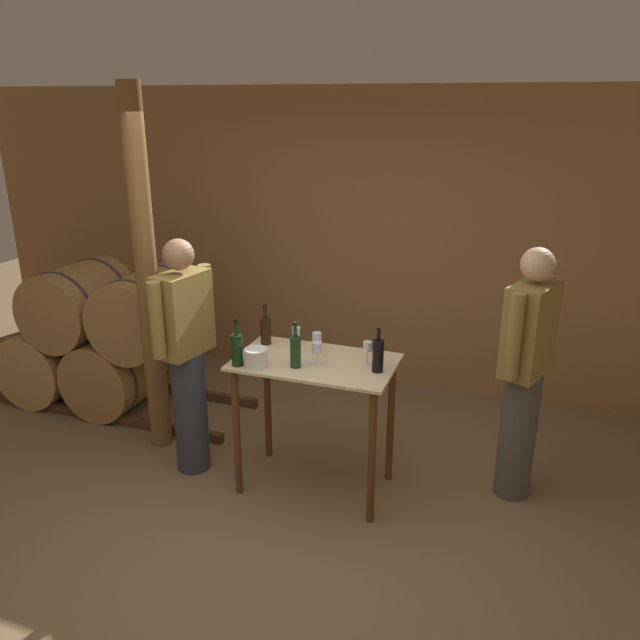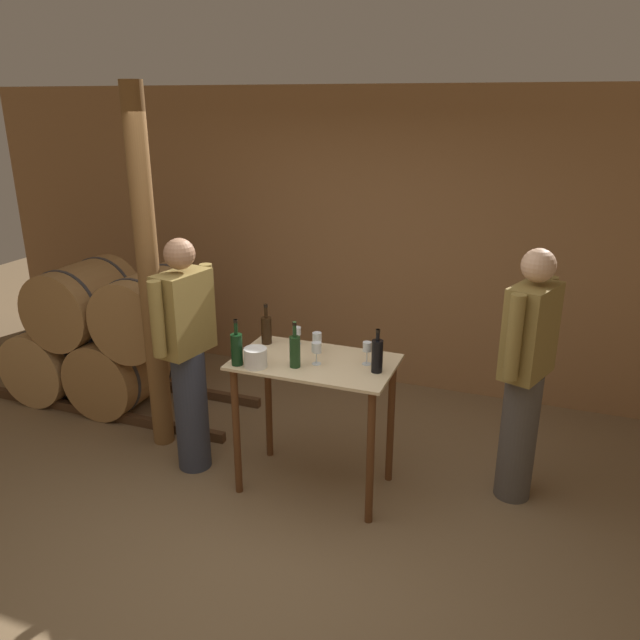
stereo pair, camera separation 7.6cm
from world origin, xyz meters
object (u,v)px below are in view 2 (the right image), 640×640
at_px(wine_bottle_left, 266,329).
at_px(wine_glass_near_center, 317,338).
at_px(wine_bottle_far_left, 237,348).
at_px(wine_bottle_right, 377,355).
at_px(wine_glass_near_left, 297,332).
at_px(person_host, 187,352).
at_px(ice_bucket, 256,358).
at_px(wooden_post, 149,278).
at_px(wine_glass_near_right, 316,348).
at_px(wine_bottle_center, 296,350).
at_px(person_visitor_with_scarf, 526,373).
at_px(wine_glass_far_side, 367,348).

relative_size(wine_bottle_left, wine_glass_near_center, 2.02).
xyz_separation_m(wine_bottle_far_left, wine_bottle_right, (0.87, 0.21, -0.00)).
relative_size(wine_glass_near_left, person_host, 0.07).
bearing_deg(wine_glass_near_center, ice_bucket, -128.12).
bearing_deg(wine_glass_near_center, person_host, -166.61).
distance_m(wine_bottle_far_left, wine_bottle_right, 0.90).
height_order(wooden_post, person_host, wooden_post).
bearing_deg(wine_glass_near_right, wine_bottle_far_left, -158.58).
height_order(wine_bottle_center, wine_glass_near_center, wine_bottle_center).
distance_m(wine_bottle_far_left, wine_glass_near_left, 0.52).
bearing_deg(person_host, person_visitor_with_scarf, 11.37).
bearing_deg(wine_bottle_left, person_host, -153.72).
height_order(wine_glass_near_left, wine_glass_far_side, wine_glass_far_side).
height_order(wine_bottle_far_left, person_visitor_with_scarf, person_visitor_with_scarf).
bearing_deg(wine_glass_near_center, wooden_post, 179.56).
relative_size(wine_bottle_center, wine_glass_near_right, 2.04).
bearing_deg(wine_bottle_right, wine_bottle_center, -167.92).
bearing_deg(wine_bottle_right, wine_glass_near_left, 158.21).
bearing_deg(wine_glass_near_left, wine_bottle_far_left, -115.45).
bearing_deg(person_visitor_with_scarf, ice_bucket, -159.82).
height_order(wine_glass_near_center, wine_glass_near_right, wine_glass_near_right).
bearing_deg(wine_bottle_right, wine_glass_near_right, -177.13).
height_order(wine_bottle_left, wine_bottle_center, wine_bottle_center).
xyz_separation_m(wine_bottle_left, wine_glass_far_side, (0.76, -0.11, 0.01)).
distance_m(wooden_post, wine_bottle_far_left, 1.02).
height_order(wine_bottle_center, person_visitor_with_scarf, person_visitor_with_scarf).
relative_size(wine_bottle_far_left, wine_bottle_center, 1.01).
bearing_deg(wine_glass_near_center, person_visitor_with_scarf, 10.01).
relative_size(wine_bottle_right, wine_glass_near_left, 2.27).
distance_m(wine_bottle_right, wine_glass_near_center, 0.49).
height_order(wine_glass_far_side, ice_bucket, wine_glass_far_side).
relative_size(wine_bottle_right, wine_glass_near_right, 1.91).
relative_size(wooden_post, ice_bucket, 18.08).
xyz_separation_m(person_host, person_visitor_with_scarf, (2.24, 0.45, 0.01)).
bearing_deg(person_visitor_with_scarf, wine_glass_near_right, -161.75).
bearing_deg(wine_glass_near_left, person_host, -156.34).
bearing_deg(wine_glass_near_left, ice_bucket, -101.80).
relative_size(wine_bottle_left, wine_bottle_center, 0.95).
bearing_deg(wooden_post, wine_glass_near_center, -0.44).
height_order(wooden_post, wine_bottle_right, wooden_post).
xyz_separation_m(wooden_post, person_visitor_with_scarf, (2.66, 0.23, -0.43)).
height_order(wine_bottle_far_left, ice_bucket, wine_bottle_far_left).
xyz_separation_m(wine_glass_near_left, person_visitor_with_scarf, (1.53, 0.14, -0.13)).
distance_m(wine_bottle_left, wine_glass_near_right, 0.51).
distance_m(wooden_post, wine_bottle_right, 1.81).
bearing_deg(wine_bottle_center, person_host, 175.93).
relative_size(wine_bottle_center, person_visitor_with_scarf, 0.18).
relative_size(wine_bottle_right, ice_bucket, 1.90).
relative_size(wooden_post, wine_bottle_center, 8.86).
xyz_separation_m(wine_bottle_far_left, wine_bottle_center, (0.37, 0.10, 0.00)).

